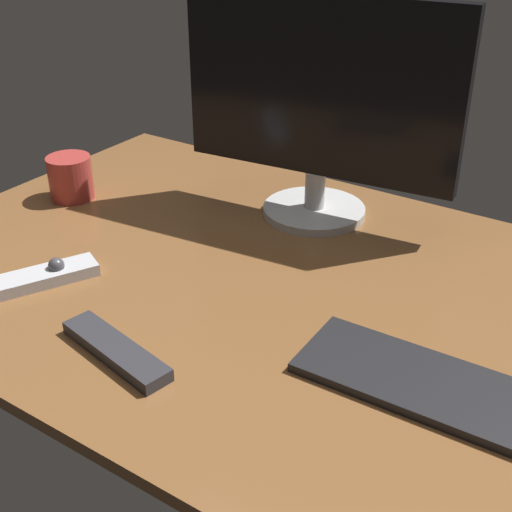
# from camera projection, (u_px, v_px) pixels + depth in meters

# --- Properties ---
(desk) EXTENTS (1.40, 0.84, 0.02)m
(desk) POSITION_uv_depth(u_px,v_px,m) (302.00, 298.00, 1.08)
(desk) COLOR brown
(desk) RESTS_ON ground
(monitor) EXTENTS (0.51, 0.19, 0.40)m
(monitor) POSITION_uv_depth(u_px,v_px,m) (319.00, 104.00, 1.21)
(monitor) COLOR silver
(monitor) RESTS_ON desk
(keyboard) EXTENTS (0.36, 0.14, 0.01)m
(keyboard) POSITION_uv_depth(u_px,v_px,m) (437.00, 388.00, 0.86)
(keyboard) COLOR black
(keyboard) RESTS_ON desk
(media_remote) EXTENTS (0.13, 0.19, 0.04)m
(media_remote) POSITION_uv_depth(u_px,v_px,m) (39.00, 277.00, 1.09)
(media_remote) COLOR #B7B7BC
(media_remote) RESTS_ON desk
(tv_remote) EXTENTS (0.20, 0.08, 0.02)m
(tv_remote) POSITION_uv_depth(u_px,v_px,m) (116.00, 350.00, 0.93)
(tv_remote) COLOR #2D2D33
(tv_remote) RESTS_ON desk
(coffee_mug) EXTENTS (0.09, 0.09, 0.09)m
(coffee_mug) POSITION_uv_depth(u_px,v_px,m) (71.00, 178.00, 1.36)
(coffee_mug) COLOR #B23833
(coffee_mug) RESTS_ON desk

